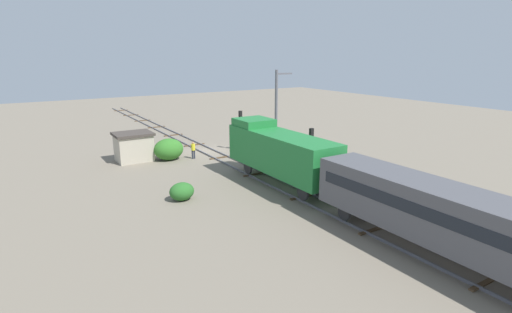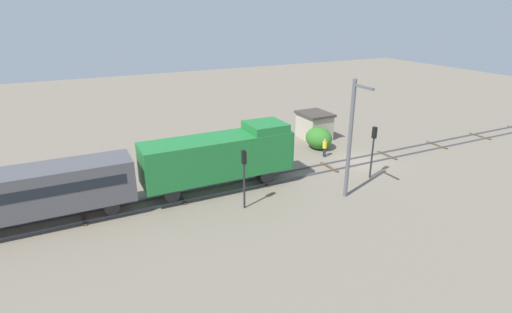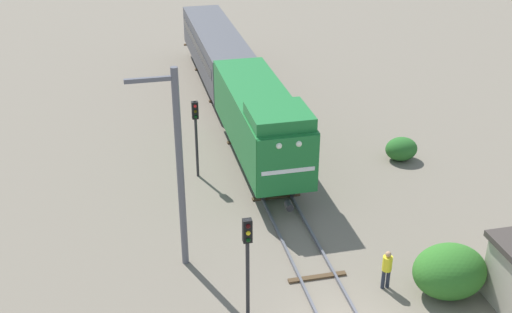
{
  "view_description": "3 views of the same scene",
  "coord_description": "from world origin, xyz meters",
  "px_view_note": "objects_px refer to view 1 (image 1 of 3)",
  "views": [
    {
      "loc": [
        17.23,
        37.36,
        10.05
      ],
      "look_at": [
        0.58,
        10.73,
        1.87
      ],
      "focal_mm": 28.0,
      "sensor_mm": 36.0,
      "label": 1
    },
    {
      "loc": [
        -25.55,
        22.97,
        12.85
      ],
      "look_at": [
        0.57,
        9.99,
        1.94
      ],
      "focal_mm": 28.0,
      "sensor_mm": 36.0,
      "label": 2
    },
    {
      "loc": [
        -7.05,
        -16.37,
        15.96
      ],
      "look_at": [
        -1.04,
        9.67,
        2.42
      ],
      "focal_mm": 45.0,
      "sensor_mm": 36.0,
      "label": 3
    }
  ],
  "objects_px": {
    "traffic_signal_mid": "(311,144)",
    "catenary_mast": "(277,111)",
    "worker_near_track": "(193,149)",
    "locomotive": "(279,151)",
    "relay_hut": "(134,147)",
    "passenger_car_leading": "(435,210)",
    "traffic_signal_near": "(240,123)"
  },
  "relations": [
    {
      "from": "traffic_signal_mid",
      "to": "catenary_mast",
      "type": "xyz_separation_m",
      "value": [
        -1.66,
        -7.32,
        1.62
      ]
    },
    {
      "from": "locomotive",
      "to": "catenary_mast",
      "type": "relative_size",
      "value": 1.37
    },
    {
      "from": "catenary_mast",
      "to": "relay_hut",
      "type": "xyz_separation_m",
      "value": [
        12.56,
        -5.74,
        -3.11
      ]
    },
    {
      "from": "catenary_mast",
      "to": "relay_hut",
      "type": "height_order",
      "value": "catenary_mast"
    },
    {
      "from": "passenger_car_leading",
      "to": "traffic_signal_mid",
      "type": "xyz_separation_m",
      "value": [
        -3.4,
        -13.64,
        0.36
      ]
    },
    {
      "from": "traffic_signal_mid",
      "to": "relay_hut",
      "type": "height_order",
      "value": "traffic_signal_mid"
    },
    {
      "from": "catenary_mast",
      "to": "passenger_car_leading",
      "type": "bearing_deg",
      "value": 76.43
    },
    {
      "from": "traffic_signal_mid",
      "to": "catenary_mast",
      "type": "bearing_deg",
      "value": -102.77
    },
    {
      "from": "catenary_mast",
      "to": "traffic_signal_mid",
      "type": "bearing_deg",
      "value": 77.23
    },
    {
      "from": "traffic_signal_mid",
      "to": "catenary_mast",
      "type": "height_order",
      "value": "catenary_mast"
    },
    {
      "from": "passenger_car_leading",
      "to": "relay_hut",
      "type": "xyz_separation_m",
      "value": [
        7.5,
        -26.7,
        -1.13
      ]
    },
    {
      "from": "locomotive",
      "to": "catenary_mast",
      "type": "bearing_deg",
      "value": -123.56
    },
    {
      "from": "traffic_signal_mid",
      "to": "worker_near_track",
      "type": "bearing_deg",
      "value": -61.64
    },
    {
      "from": "passenger_car_leading",
      "to": "worker_near_track",
      "type": "xyz_separation_m",
      "value": [
        2.4,
        -24.39,
        -1.53
      ]
    },
    {
      "from": "relay_hut",
      "to": "passenger_car_leading",
      "type": "bearing_deg",
      "value": 105.69
    },
    {
      "from": "traffic_signal_near",
      "to": "relay_hut",
      "type": "distance_m",
      "value": 10.97
    },
    {
      "from": "worker_near_track",
      "to": "traffic_signal_mid",
      "type": "bearing_deg",
      "value": -96.88
    },
    {
      "from": "worker_near_track",
      "to": "relay_hut",
      "type": "bearing_deg",
      "value": 120.38
    },
    {
      "from": "locomotive",
      "to": "relay_hut",
      "type": "xyz_separation_m",
      "value": [
        7.5,
        -13.36,
        -1.38
      ]
    },
    {
      "from": "locomotive",
      "to": "worker_near_track",
      "type": "bearing_deg",
      "value": -77.75
    },
    {
      "from": "relay_hut",
      "to": "worker_near_track",
      "type": "bearing_deg",
      "value": 155.62
    },
    {
      "from": "locomotive",
      "to": "relay_hut",
      "type": "bearing_deg",
      "value": -60.7
    },
    {
      "from": "worker_near_track",
      "to": "catenary_mast",
      "type": "xyz_separation_m",
      "value": [
        -7.46,
        3.43,
        3.5
      ]
    },
    {
      "from": "traffic_signal_near",
      "to": "traffic_signal_mid",
      "type": "relative_size",
      "value": 1.02
    },
    {
      "from": "worker_near_track",
      "to": "relay_hut",
      "type": "height_order",
      "value": "relay_hut"
    },
    {
      "from": "worker_near_track",
      "to": "traffic_signal_near",
      "type": "bearing_deg",
      "value": -30.39
    },
    {
      "from": "locomotive",
      "to": "traffic_signal_mid",
      "type": "xyz_separation_m",
      "value": [
        -3.4,
        -0.31,
        0.11
      ]
    },
    {
      "from": "catenary_mast",
      "to": "relay_hut",
      "type": "relative_size",
      "value": 2.43
    },
    {
      "from": "traffic_signal_near",
      "to": "catenary_mast",
      "type": "xyz_separation_m",
      "value": [
        -1.86,
        3.9,
        1.55
      ]
    },
    {
      "from": "traffic_signal_mid",
      "to": "worker_near_track",
      "type": "relative_size",
      "value": 2.44
    },
    {
      "from": "relay_hut",
      "to": "traffic_signal_near",
      "type": "bearing_deg",
      "value": 170.26
    },
    {
      "from": "locomotive",
      "to": "traffic_signal_mid",
      "type": "bearing_deg",
      "value": -174.82
    }
  ]
}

